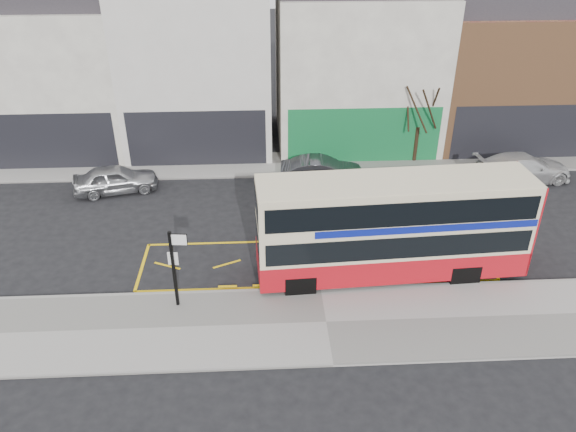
{
  "coord_description": "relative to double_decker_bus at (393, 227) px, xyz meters",
  "views": [
    {
      "loc": [
        -2.11,
        -17.22,
        13.0
      ],
      "look_at": [
        -1.1,
        2.0,
        1.94
      ],
      "focal_mm": 35.0,
      "sensor_mm": 36.0,
      "label": 1
    }
  ],
  "objects": [
    {
      "name": "bus_stop_post",
      "position": [
        -7.98,
        -1.7,
        -0.16
      ],
      "size": [
        0.76,
        0.17,
        3.07
      ],
      "rotation": [
        0.0,
        0.0,
        -0.09
      ],
      "color": "black",
      "rests_on": "pavement"
    },
    {
      "name": "car_silver",
      "position": [
        -12.17,
        7.68,
        -1.45
      ],
      "size": [
        4.32,
        2.51,
        1.38
      ],
      "primitive_type": "imported",
      "rotation": [
        0.0,
        0.0,
        1.8
      ],
      "color": "#A8A9AD",
      "rests_on": "ground"
    },
    {
      "name": "terrace_far_left",
      "position": [
        -16.3,
        14.36,
        2.68
      ],
      "size": [
        8.0,
        8.01,
        10.8
      ],
      "color": "silver",
      "rests_on": "ground"
    },
    {
      "name": "pavement",
      "position": [
        -2.8,
        -2.93,
        -2.07
      ],
      "size": [
        40.0,
        4.0,
        0.15
      ],
      "primitive_type": "cube",
      "color": "gray",
      "rests_on": "ground"
    },
    {
      "name": "street_tree_right",
      "position": [
        3.6,
        10.41,
        1.72
      ],
      "size": [
        2.63,
        2.63,
        5.67
      ],
      "color": "#2F2315",
      "rests_on": "ground"
    },
    {
      "name": "far_pavement",
      "position": [
        -2.8,
        10.37,
        -2.07
      ],
      "size": [
        50.0,
        3.0,
        0.15
      ],
      "primitive_type": "cube",
      "color": "gray",
      "rests_on": "ground"
    },
    {
      "name": "kerb",
      "position": [
        -2.8,
        -1.0,
        -2.07
      ],
      "size": [
        40.0,
        0.15,
        0.15
      ],
      "primitive_type": "cube",
      "color": "gray",
      "rests_on": "ground"
    },
    {
      "name": "ground",
      "position": [
        -2.8,
        -0.63,
        -2.15
      ],
      "size": [
        120.0,
        120.0,
        0.0
      ],
      "primitive_type": "plane",
      "color": "black",
      "rests_on": "ground"
    },
    {
      "name": "car_white",
      "position": [
        8.6,
        7.85,
        -1.42
      ],
      "size": [
        5.19,
        2.59,
        1.45
      ],
      "primitive_type": "imported",
      "rotation": [
        0.0,
        0.0,
        1.69
      ],
      "color": "silver",
      "rests_on": "ground"
    },
    {
      "name": "road_markings",
      "position": [
        -2.8,
        0.97,
        -2.14
      ],
      "size": [
        14.0,
        3.4,
        0.01
      ],
      "primitive_type": null,
      "color": "yellow",
      "rests_on": "ground"
    },
    {
      "name": "double_decker_bus",
      "position": [
        0.0,
        0.0,
        0.0
      ],
      "size": [
        10.33,
        2.93,
        4.08
      ],
      "rotation": [
        0.0,
        0.0,
        0.06
      ],
      "color": "beige",
      "rests_on": "ground"
    },
    {
      "name": "terrace_green_shop",
      "position": [
        0.7,
        14.36,
        2.93
      ],
      "size": [
        9.0,
        8.01,
        11.3
      ],
      "color": "silver",
      "rests_on": "ground"
    },
    {
      "name": "terrace_left",
      "position": [
        -8.3,
        14.36,
        3.18
      ],
      "size": [
        8.0,
        8.01,
        11.8
      ],
      "color": "silver",
      "rests_on": "ground"
    },
    {
      "name": "car_grey",
      "position": [
        -1.82,
        8.02,
        -1.45
      ],
      "size": [
        4.31,
        1.71,
        1.4
      ],
      "primitive_type": "imported",
      "rotation": [
        0.0,
        0.0,
        1.51
      ],
      "color": "#3B3D42",
      "rests_on": "ground"
    },
    {
      "name": "terrace_right",
      "position": [
        9.7,
        14.36,
        2.43
      ],
      "size": [
        9.0,
        8.01,
        10.3
      ],
      "color": "#9C653E",
      "rests_on": "ground"
    }
  ]
}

